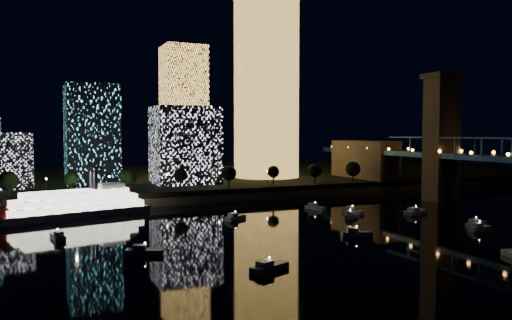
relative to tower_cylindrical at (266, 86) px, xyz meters
The scene contains 10 objects.
ground 135.41m from the tower_cylindrical, 100.73° to the right, with size 520.00×520.00×0.00m, color black.
far_bank 63.95m from the tower_cylindrical, 122.91° to the left, with size 420.00×160.00×5.00m, color black.
seawall 67.94m from the tower_cylindrical, 119.32° to the right, with size 420.00×6.00×3.00m, color #6B5E4C.
tower_cylindrical is the anchor object (origin of this frame).
tower_rectangular 44.80m from the tower_cylindrical, 143.96° to the left, with size 20.69×20.69×65.84m, color #FFBA51.
midrise_blocks 89.97m from the tower_cylindrical, behind, with size 106.50×41.09×41.80m.
riverboat 120.32m from the tower_cylindrical, 149.06° to the right, with size 49.98×20.66×14.78m.
motorboats 121.79m from the tower_cylindrical, 104.54° to the right, with size 117.21×85.22×2.78m.
esplanade_trees 72.67m from the tower_cylindrical, 144.23° to the right, with size 166.15×6.80×8.90m.
street_lamps 76.42m from the tower_cylindrical, 152.62° to the right, with size 132.70×0.70×5.65m.
Camera 1 is at (-81.14, -100.01, 26.67)m, focal length 35.00 mm.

